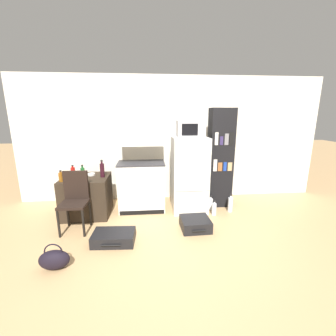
{
  "coord_description": "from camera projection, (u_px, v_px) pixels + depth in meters",
  "views": [
    {
      "loc": [
        -0.33,
        -2.77,
        1.82
      ],
      "look_at": [
        0.01,
        0.85,
        0.94
      ],
      "focal_mm": 24.0,
      "sensor_mm": 36.0,
      "label": 1
    }
  ],
  "objects": [
    {
      "name": "ground_plane",
      "position": [
        173.0,
        247.0,
        3.14
      ],
      "size": [
        24.0,
        24.0,
        0.0
      ],
      "primitive_type": "plane",
      "color": "tan"
    },
    {
      "name": "wall_back",
      "position": [
        172.0,
        139.0,
        4.78
      ],
      "size": [
        6.4,
        0.1,
        2.58
      ],
      "color": "silver",
      "rests_on": "ground_plane"
    },
    {
      "name": "side_table",
      "position": [
        87.0,
        196.0,
        4.11
      ],
      "size": [
        0.8,
        0.75,
        0.71
      ],
      "color": "#2D2319",
      "rests_on": "ground_plane"
    },
    {
      "name": "kitchen_hutch",
      "position": [
        141.0,
        167.0,
        4.2
      ],
      "size": [
        0.87,
        0.51,
        1.87
      ],
      "color": "white",
      "rests_on": "ground_plane"
    },
    {
      "name": "refrigerator",
      "position": [
        189.0,
        174.0,
        4.25
      ],
      "size": [
        0.64,
        0.66,
        1.4
      ],
      "color": "silver",
      "rests_on": "ground_plane"
    },
    {
      "name": "microwave",
      "position": [
        190.0,
        129.0,
        4.05
      ],
      "size": [
        0.49,
        0.39,
        0.29
      ],
      "color": "#B7B7BC",
      "rests_on": "refrigerator"
    },
    {
      "name": "bookshelf",
      "position": [
        220.0,
        158.0,
        4.4
      ],
      "size": [
        0.46,
        0.33,
        1.93
      ],
      "color": "black",
      "rests_on": "ground_plane"
    },
    {
      "name": "bottle_green_tall",
      "position": [
        83.0,
        173.0,
        3.89
      ],
      "size": [
        0.07,
        0.07,
        0.25
      ],
      "color": "#1E6028",
      "rests_on": "side_table"
    },
    {
      "name": "bottle_ketchup_red",
      "position": [
        73.0,
        171.0,
        4.09
      ],
      "size": [
        0.08,
        0.08,
        0.2
      ],
      "color": "#AD1914",
      "rests_on": "side_table"
    },
    {
      "name": "bottle_wine_dark",
      "position": [
        102.0,
        170.0,
        4.0
      ],
      "size": [
        0.08,
        0.08,
        0.31
      ],
      "color": "black",
      "rests_on": "side_table"
    },
    {
      "name": "bottle_amber_beer",
      "position": [
        61.0,
        177.0,
        3.74
      ],
      "size": [
        0.08,
        0.08,
        0.19
      ],
      "color": "brown",
      "rests_on": "side_table"
    },
    {
      "name": "bowl",
      "position": [
        91.0,
        174.0,
        4.13
      ],
      "size": [
        0.14,
        0.14,
        0.04
      ],
      "color": "silver",
      "rests_on": "side_table"
    },
    {
      "name": "chair",
      "position": [
        75.0,
        196.0,
        3.54
      ],
      "size": [
        0.41,
        0.42,
        0.94
      ],
      "rotation": [
        0.0,
        0.0,
        -0.04
      ],
      "color": "black",
      "rests_on": "ground_plane"
    },
    {
      "name": "suitcase_large_flat",
      "position": [
        195.0,
        224.0,
        3.63
      ],
      "size": [
        0.47,
        0.47,
        0.18
      ],
      "rotation": [
        0.0,
        0.0,
        0.03
      ],
      "color": "black",
      "rests_on": "ground_plane"
    },
    {
      "name": "suitcase_small_flat",
      "position": [
        114.0,
        237.0,
        3.24
      ],
      "size": [
        0.62,
        0.43,
        0.16
      ],
      "rotation": [
        0.0,
        0.0,
        -0.06
      ],
      "color": "black",
      "rests_on": "ground_plane"
    },
    {
      "name": "handbag",
      "position": [
        54.0,
        259.0,
        2.68
      ],
      "size": [
        0.36,
        0.2,
        0.33
      ],
      "color": "black",
      "rests_on": "ground_plane"
    },
    {
      "name": "water_bottle_front",
      "position": [
        210.0,
        204.0,
        4.35
      ],
      "size": [
        0.09,
        0.09,
        0.29
      ],
      "color": "silver",
      "rests_on": "ground_plane"
    },
    {
      "name": "water_bottle_middle",
      "position": [
        230.0,
        204.0,
        4.26
      ],
      "size": [
        0.09,
        0.09,
        0.35
      ],
      "color": "silver",
      "rests_on": "ground_plane"
    },
    {
      "name": "water_bottle_back",
      "position": [
        214.0,
        209.0,
        4.11
      ],
      "size": [
        0.08,
        0.08,
        0.28
      ],
      "color": "silver",
      "rests_on": "ground_plane"
    }
  ]
}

